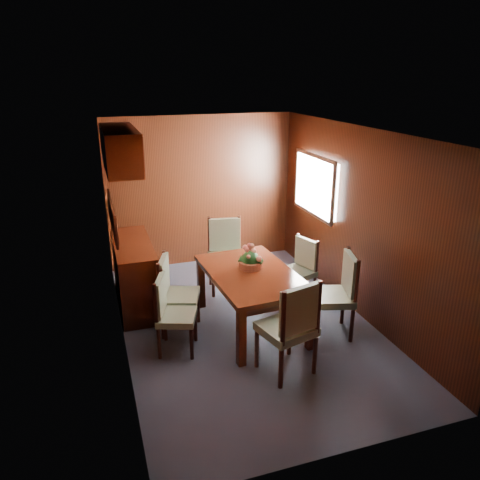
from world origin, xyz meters
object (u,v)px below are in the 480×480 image
object	(u,v)px
dining_table	(252,280)
chair_left_near	(170,310)
chair_head	(292,324)
flower_centerpiece	(250,257)
sideboard	(135,274)
chair_right_near	(339,290)

from	to	relation	value
dining_table	chair_left_near	xyz separation A→B (m)	(-1.04, -0.21, -0.12)
dining_table	chair_head	distance (m)	1.07
chair_left_near	flower_centerpiece	distance (m)	1.18
dining_table	flower_centerpiece	world-z (taller)	flower_centerpiece
chair_left_near	dining_table	bearing A→B (deg)	121.16
sideboard	chair_head	xyz separation A→B (m)	(1.35, -2.10, 0.15)
dining_table	chair_right_near	bearing A→B (deg)	-30.48
sideboard	flower_centerpiece	bearing A→B (deg)	-34.43
dining_table	chair_right_near	xyz separation A→B (m)	(0.93, -0.47, -0.06)
chair_left_near	chair_right_near	bearing A→B (deg)	102.06
sideboard	chair_head	world-z (taller)	chair_head
sideboard	chair_right_near	size ratio (longest dim) A/B	1.35
dining_table	sideboard	bearing A→B (deg)	137.77
chair_head	chair_left_near	bearing A→B (deg)	127.67
chair_left_near	flower_centerpiece	bearing A→B (deg)	127.34
chair_left_near	chair_right_near	xyz separation A→B (m)	(1.98, -0.26, 0.07)
chair_left_near	chair_head	world-z (taller)	chair_head
sideboard	dining_table	world-z (taller)	sideboard
flower_centerpiece	chair_right_near	bearing A→B (deg)	-33.65
dining_table	chair_left_near	world-z (taller)	chair_left_near
sideboard	dining_table	xyz separation A→B (m)	(1.30, -1.04, 0.18)
sideboard	dining_table	distance (m)	1.67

